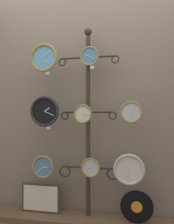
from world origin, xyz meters
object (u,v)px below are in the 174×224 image
object	(u,v)px
clock_top_center	(90,56)
clock_middle_left	(45,111)
display_stand	(88,153)
picture_frame	(41,198)
clock_middle_center	(83,114)
clock_middle_right	(131,112)
clock_bottom_center	(91,168)
clock_bottom_right	(129,169)
clock_top_left	(44,58)
clock_bottom_left	(43,167)
vinyl_record	(137,207)

from	to	relation	value
clock_top_center	clock_middle_left	distance (m)	0.73
display_stand	picture_frame	world-z (taller)	display_stand
clock_middle_center	clock_middle_right	world-z (taller)	clock_middle_right
clock_bottom_center	clock_bottom_right	bearing A→B (deg)	0.13
clock_top_left	clock_middle_left	bearing A→B (deg)	-21.61
clock_bottom_center	clock_middle_center	bearing A→B (deg)	-161.72
clock_top_center	clock_bottom_center	bearing A→B (deg)	-36.98
clock_bottom_left	clock_top_center	bearing A→B (deg)	3.67
clock_top_center	clock_bottom_left	bearing A→B (deg)	-176.33
picture_frame	display_stand	bearing A→B (deg)	4.17
vinyl_record	clock_top_left	bearing A→B (deg)	-178.71
clock_bottom_left	vinyl_record	distance (m)	1.01
display_stand	clock_bottom_center	xyz separation A→B (m)	(0.04, -0.09, -0.14)
clock_middle_right	clock_bottom_left	size ratio (longest dim) A/B	0.92
vinyl_record	picture_frame	world-z (taller)	vinyl_record
clock_middle_right	picture_frame	bearing A→B (deg)	177.28
clock_middle_right	display_stand	bearing A→B (deg)	169.55
clock_bottom_right	picture_frame	distance (m)	1.00
vinyl_record	clock_middle_center	bearing A→B (deg)	-178.08
display_stand	clock_bottom_left	world-z (taller)	display_stand
clock_middle_left	clock_bottom_center	size ratio (longest dim) A/B	1.61
clock_top_left	clock_middle_left	xyz separation A→B (m)	(0.01, -0.00, -0.56)
clock_bottom_right	clock_top_left	bearing A→B (deg)	-178.12
clock_top_center	clock_bottom_center	size ratio (longest dim) A/B	1.00
clock_top_left	clock_top_center	distance (m)	0.48
clock_top_left	clock_bottom_right	xyz separation A→B (m)	(0.87, 0.03, -1.12)
clock_top_center	clock_middle_center	distance (m)	0.59
clock_middle_left	clock_middle_center	xyz separation A→B (m)	(0.41, 0.01, -0.03)
clock_top_center	display_stand	bearing A→B (deg)	113.17
clock_top_left	clock_top_center	world-z (taller)	clock_top_left
clock_middle_left	clock_bottom_right	bearing A→B (deg)	2.22
clock_top_center	picture_frame	bearing A→B (deg)	175.92
clock_bottom_center	clock_bottom_right	world-z (taller)	clock_bottom_right
display_stand	clock_bottom_left	distance (m)	0.49
display_stand	clock_bottom_center	world-z (taller)	display_stand
display_stand	clock_bottom_right	bearing A→B (deg)	-11.20
clock_top_left	clock_bottom_left	size ratio (longest dim) A/B	1.26
clock_bottom_center	clock_bottom_right	distance (m)	0.38
clock_top_center	picture_frame	xyz separation A→B (m)	(-0.54, 0.04, -1.47)
clock_bottom_right	picture_frame	bearing A→B (deg)	177.11
clock_bottom_center	picture_frame	xyz separation A→B (m)	(-0.55, 0.05, -0.35)
clock_middle_right	picture_frame	distance (m)	1.32
display_stand	clock_top_left	bearing A→B (deg)	-165.80
clock_bottom_center	clock_bottom_right	xyz separation A→B (m)	(0.38, 0.00, -0.00)
clock_middle_right	picture_frame	world-z (taller)	clock_middle_right
clock_middle_center	clock_middle_left	bearing A→B (deg)	-178.80
clock_top_left	picture_frame	size ratio (longest dim) A/B	0.70
clock_top_left	clock_bottom_right	distance (m)	1.42
clock_middle_left	clock_bottom_left	xyz separation A→B (m)	(-0.02, 0.01, -0.57)
clock_middle_left	clock_bottom_center	xyz separation A→B (m)	(0.48, 0.03, -0.56)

